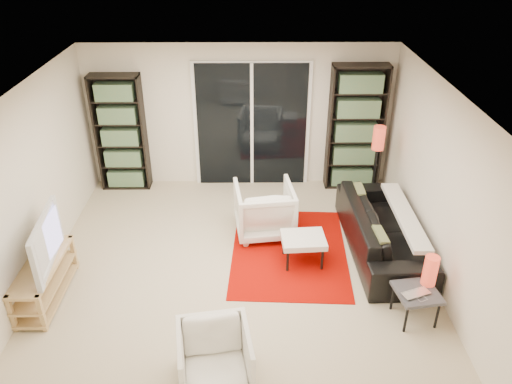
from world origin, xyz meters
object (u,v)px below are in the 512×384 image
(bookshelf_right, at_px, (356,128))
(armchair_back, at_px, (264,210))
(armchair_front, at_px, (215,359))
(ottoman, at_px, (303,241))
(bookshelf_left, at_px, (121,134))
(side_table, at_px, (417,294))
(tv_stand, at_px, (45,280))
(floor_lamp, at_px, (378,147))
(sofa, at_px, (383,230))

(bookshelf_right, height_order, armchair_back, bookshelf_right)
(armchair_front, relative_size, ottoman, 1.19)
(bookshelf_left, relative_size, armchair_back, 2.32)
(armchair_front, xyz_separation_m, side_table, (2.23, 0.90, 0.03))
(side_table, bearing_deg, bookshelf_right, 92.80)
(bookshelf_left, distance_m, armchair_front, 4.58)
(tv_stand, bearing_deg, armchair_back, 27.86)
(bookshelf_left, bearing_deg, tv_stand, -97.05)
(bookshelf_right, height_order, armchair_front, bookshelf_right)
(bookshelf_left, bearing_deg, bookshelf_right, -0.00)
(tv_stand, bearing_deg, floor_lamp, 26.33)
(tv_stand, height_order, ottoman, tv_stand)
(bookshelf_right, bearing_deg, bookshelf_left, 180.00)
(bookshelf_left, distance_m, floor_lamp, 4.12)
(bookshelf_left, bearing_deg, armchair_front, -66.88)
(bookshelf_right, distance_m, tv_stand, 5.15)
(armchair_back, bearing_deg, bookshelf_right, -143.81)
(floor_lamp, bearing_deg, armchair_front, -123.17)
(bookshelf_right, bearing_deg, ottoman, -115.17)
(bookshelf_left, xyz_separation_m, bookshelf_right, (3.85, -0.00, 0.07))
(bookshelf_right, xyz_separation_m, floor_lamp, (0.21, -0.68, -0.02))
(sofa, relative_size, armchair_back, 2.68)
(armchair_front, bearing_deg, side_table, 12.86)
(bookshelf_left, xyz_separation_m, tv_stand, (-0.35, -2.86, -0.71))
(tv_stand, bearing_deg, bookshelf_left, 82.95)
(bookshelf_right, bearing_deg, sofa, -87.20)
(bookshelf_right, bearing_deg, floor_lamp, -72.43)
(bookshelf_left, xyz_separation_m, side_table, (4.01, -3.27, -0.62))
(armchair_front, bearing_deg, ottoman, 53.17)
(armchair_back, xyz_separation_m, floor_lamp, (1.74, 0.77, 0.64))
(tv_stand, xyz_separation_m, floor_lamp, (4.42, 2.19, 0.76))
(bookshelf_right, xyz_separation_m, side_table, (0.16, -3.27, -0.70))
(tv_stand, relative_size, sofa, 0.54)
(bookshelf_left, bearing_deg, floor_lamp, -9.44)
(side_table, bearing_deg, floor_lamp, 88.81)
(bookshelf_left, relative_size, floor_lamp, 1.44)
(sofa, height_order, ottoman, sofa)
(floor_lamp, bearing_deg, bookshelf_left, 170.56)
(floor_lamp, bearing_deg, tv_stand, -153.67)
(tv_stand, bearing_deg, bookshelf_right, 34.25)
(armchair_back, relative_size, ottoman, 1.39)
(sofa, relative_size, armchair_front, 3.12)
(tv_stand, distance_m, ottoman, 3.25)
(tv_stand, relative_size, armchair_front, 1.70)
(bookshelf_right, height_order, floor_lamp, bookshelf_right)
(bookshelf_left, distance_m, bookshelf_right, 3.85)
(ottoman, relative_size, floor_lamp, 0.45)
(bookshelf_left, distance_m, tv_stand, 2.97)
(sofa, xyz_separation_m, armchair_front, (-2.16, -2.26, -0.00))
(bookshelf_left, relative_size, ottoman, 3.24)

